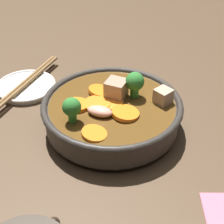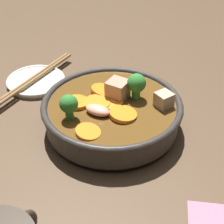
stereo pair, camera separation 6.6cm
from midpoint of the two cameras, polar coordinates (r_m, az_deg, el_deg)
ground_plane at (r=0.68m, az=2.77°, el=-2.50°), size 3.00×3.00×0.00m
stirfry_bowl at (r=0.66m, az=2.86°, el=0.04°), size 0.25×0.25×0.10m
side_saucer at (r=0.81m, az=-9.24°, el=4.59°), size 0.12×0.12×0.01m
chopsticks_pair at (r=0.80m, az=-9.31°, el=5.17°), size 0.24×0.03×0.01m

